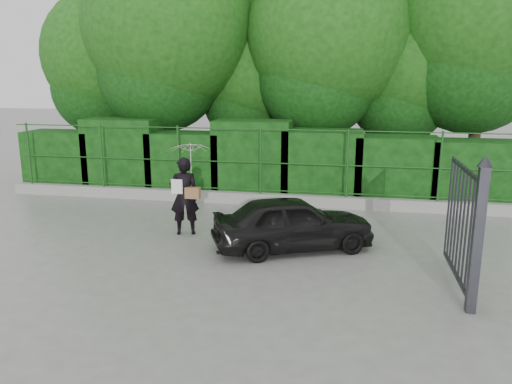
# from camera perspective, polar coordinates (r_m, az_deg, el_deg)

# --- Properties ---
(ground) EXTENTS (80.00, 80.00, 0.00)m
(ground) POSITION_cam_1_polar(r_m,az_deg,el_deg) (9.56, -6.74, -7.96)
(ground) COLOR gray
(kerb) EXTENTS (14.00, 0.25, 0.30)m
(kerb) POSITION_cam_1_polar(r_m,az_deg,el_deg) (13.68, -1.16, -0.71)
(kerb) COLOR #9E9E99
(kerb) RESTS_ON ground
(fence) EXTENTS (14.13, 0.06, 1.80)m
(fence) POSITION_cam_1_polar(r_m,az_deg,el_deg) (13.42, -0.25, 3.60)
(fence) COLOR #1B4C19
(fence) RESTS_ON kerb
(hedge) EXTENTS (14.20, 1.20, 2.19)m
(hedge) POSITION_cam_1_polar(r_m,az_deg,el_deg) (14.49, -0.69, 3.39)
(hedge) COLOR black
(hedge) RESTS_ON ground
(trees) EXTENTS (17.10, 6.15, 8.08)m
(trees) POSITION_cam_1_polar(r_m,az_deg,el_deg) (16.35, 5.31, 17.28)
(trees) COLOR black
(trees) RESTS_ON ground
(gate) EXTENTS (0.22, 2.33, 2.36)m
(gate) POSITION_cam_1_polar(r_m,az_deg,el_deg) (8.30, 23.28, -3.63)
(gate) COLOR #26262C
(gate) RESTS_ON ground
(woman) EXTENTS (0.95, 0.89, 2.04)m
(woman) POSITION_cam_1_polar(r_m,az_deg,el_deg) (10.92, -7.78, 1.84)
(woman) COLOR black
(woman) RESTS_ON ground
(car) EXTENTS (3.47, 2.50, 1.10)m
(car) POSITION_cam_1_polar(r_m,az_deg,el_deg) (10.05, 4.25, -3.54)
(car) COLOR black
(car) RESTS_ON ground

